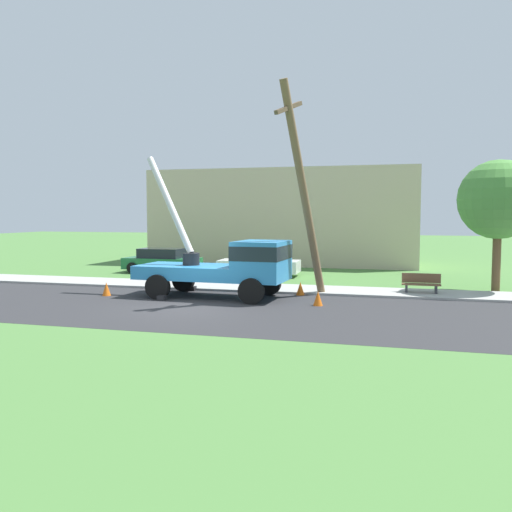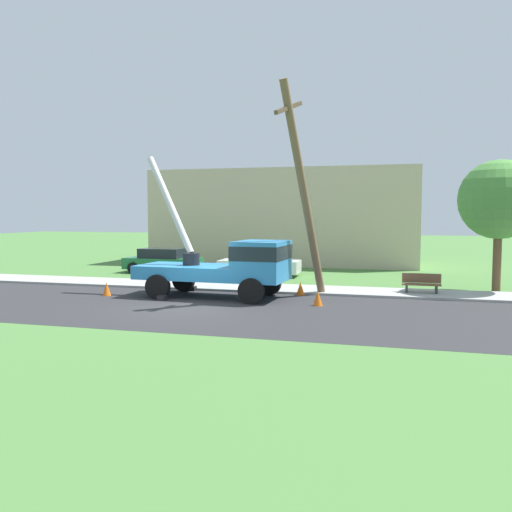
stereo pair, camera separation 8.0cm
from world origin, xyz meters
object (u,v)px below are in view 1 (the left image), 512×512
(utility_truck, at_px, (231,264))
(leaning_utility_pole, at_px, (303,190))
(traffic_cone_ahead, at_px, (318,298))
(traffic_cone_curbside, at_px, (300,289))
(parked_sedan_white, at_px, (259,263))
(park_bench, at_px, (421,284))
(traffic_cone_behind, at_px, (106,289))
(roadside_tree_near, at_px, (498,200))
(parked_sedan_green, at_px, (162,260))

(utility_truck, distance_m, leaning_utility_pole, 4.15)
(traffic_cone_ahead, relative_size, traffic_cone_curbside, 1.00)
(leaning_utility_pole, distance_m, traffic_cone_curbside, 4.21)
(parked_sedan_white, bearing_deg, traffic_cone_curbside, -61.03)
(traffic_cone_curbside, bearing_deg, park_bench, 16.57)
(leaning_utility_pole, xyz_separation_m, traffic_cone_behind, (-8.07, -1.48, -4.11))
(utility_truck, bearing_deg, roadside_tree_near, 24.10)
(leaning_utility_pole, height_order, traffic_cone_ahead, leaning_utility_pole)
(utility_truck, relative_size, roadside_tree_near, 1.17)
(parked_sedan_white, xyz_separation_m, park_bench, (8.46, -4.93, -0.25))
(traffic_cone_behind, bearing_deg, parked_sedan_white, 63.93)
(leaning_utility_pole, relative_size, traffic_cone_curbside, 15.32)
(traffic_cone_curbside, bearing_deg, utility_truck, -149.54)
(parked_sedan_green, distance_m, park_bench, 15.22)
(parked_sedan_white, height_order, park_bench, parked_sedan_white)
(utility_truck, xyz_separation_m, leaning_utility_pole, (2.82, 0.64, 2.98))
(traffic_cone_behind, height_order, parked_sedan_green, parked_sedan_green)
(park_bench, relative_size, roadside_tree_near, 0.28)
(utility_truck, relative_size, traffic_cone_behind, 12.06)
(parked_sedan_green, height_order, parked_sedan_white, same)
(utility_truck, xyz_separation_m, park_bench, (7.49, 2.98, -0.95))
(utility_truck, bearing_deg, parked_sedan_white, 97.00)
(parked_sedan_green, xyz_separation_m, park_bench, (14.34, -5.07, -0.25))
(parked_sedan_green, bearing_deg, park_bench, -19.46)
(traffic_cone_curbside, xyz_separation_m, roadside_tree_near, (8.11, 3.27, 3.75))
(leaning_utility_pole, relative_size, traffic_cone_ahead, 15.32)
(traffic_cone_ahead, bearing_deg, roadside_tree_near, 39.36)
(utility_truck, xyz_separation_m, roadside_tree_near, (10.68, 4.78, 2.62))
(parked_sedan_green, bearing_deg, parked_sedan_white, -1.36)
(leaning_utility_pole, height_order, roadside_tree_near, leaning_utility_pole)
(utility_truck, bearing_deg, park_bench, 21.66)
(parked_sedan_green, bearing_deg, traffic_cone_ahead, -40.40)
(parked_sedan_green, distance_m, roadside_tree_near, 18.14)
(traffic_cone_ahead, bearing_deg, traffic_cone_curbside, 114.85)
(traffic_cone_curbside, height_order, park_bench, park_bench)
(traffic_cone_ahead, height_order, parked_sedan_white, parked_sedan_white)
(roadside_tree_near, bearing_deg, traffic_cone_ahead, -140.64)
(traffic_cone_behind, xyz_separation_m, parked_sedan_green, (-1.61, 8.88, 0.43))
(traffic_cone_ahead, xyz_separation_m, traffic_cone_behind, (-8.95, 0.11, 0.00))
(utility_truck, distance_m, park_bench, 8.12)
(leaning_utility_pole, distance_m, traffic_cone_behind, 9.17)
(utility_truck, bearing_deg, traffic_cone_curbside, 30.46)
(traffic_cone_behind, relative_size, parked_sedan_white, 0.13)
(parked_sedan_white, bearing_deg, roadside_tree_near, -15.02)
(parked_sedan_green, distance_m, parked_sedan_white, 5.88)
(traffic_cone_behind, bearing_deg, traffic_cone_ahead, -0.72)
(leaning_utility_pole, distance_m, parked_sedan_white, 8.98)
(traffic_cone_behind, bearing_deg, roadside_tree_near, 19.40)
(parked_sedan_green, relative_size, park_bench, 2.77)
(leaning_utility_pole, bearing_deg, traffic_cone_ahead, -60.92)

